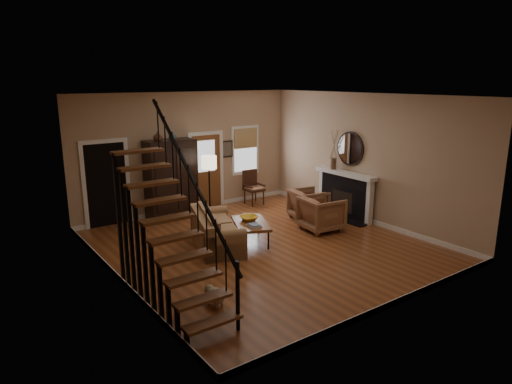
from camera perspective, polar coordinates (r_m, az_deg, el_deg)
room at (r=11.08m, az=-6.28°, el=2.80°), size 7.00×7.33×3.30m
staircase at (r=7.36m, az=-10.63°, el=-2.39°), size 0.94×2.80×3.20m
fireplace at (r=12.42m, az=11.17°, el=0.22°), size 0.33×1.95×2.30m
armoire at (r=12.26m, az=-10.58°, el=1.56°), size 1.30×0.60×2.10m
vase_a at (r=11.83m, az=-12.17°, el=6.82°), size 0.24×0.24×0.25m
vase_b at (r=11.99m, az=-10.40°, el=6.90°), size 0.20×0.20×0.21m
sofa at (r=10.20m, az=-4.94°, el=-4.72°), size 1.48×2.19×0.75m
coffee_table at (r=10.45m, az=-0.65°, el=-5.02°), size 1.15×1.41×0.47m
bowl at (r=10.51m, az=-0.90°, el=-3.28°), size 0.42×0.42×0.10m
books at (r=10.07m, az=-0.24°, el=-4.19°), size 0.22×0.31×0.06m
armchair_left at (r=11.31m, az=8.15°, el=-2.67°), size 1.04×1.01×0.85m
armchair_right at (r=12.18m, az=6.57°, el=-1.53°), size 1.03×1.01×0.80m
floor_lamp at (r=11.87m, az=-5.83°, el=0.40°), size 0.45×0.45×1.72m
side_chair at (r=13.45m, az=-0.24°, el=0.56°), size 0.54×0.54×1.02m
dog at (r=7.73m, az=-5.04°, el=-12.87°), size 0.27×0.44×0.31m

